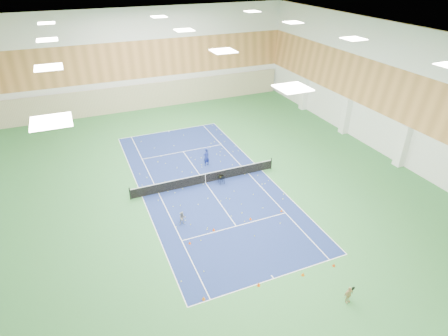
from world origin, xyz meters
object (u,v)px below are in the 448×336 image
object	(u,v)px
child_apron	(348,295)
ball_cart	(221,180)
coach	(206,157)
tennis_net	(205,178)
child_court	(183,218)

from	to	relation	value
child_apron	ball_cart	bearing A→B (deg)	95.36
child_apron	ball_cart	distance (m)	14.51
coach	child_apron	distance (m)	17.98
tennis_net	child_court	bearing A→B (deg)	-126.81
ball_cart	child_court	bearing A→B (deg)	-140.41
coach	child_court	distance (m)	8.87
tennis_net	ball_cart	size ratio (longest dim) A/B	16.03
tennis_net	child_apron	bearing A→B (deg)	-78.82
child_apron	child_court	bearing A→B (deg)	120.43
coach	ball_cart	distance (m)	3.52
ball_cart	tennis_net	bearing A→B (deg)	153.02
tennis_net	coach	xyz separation A→B (m)	(1.17, 2.89, 0.35)
coach	ball_cart	world-z (taller)	coach
coach	child_court	size ratio (longest dim) A/B	1.69
coach	child_court	world-z (taller)	coach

